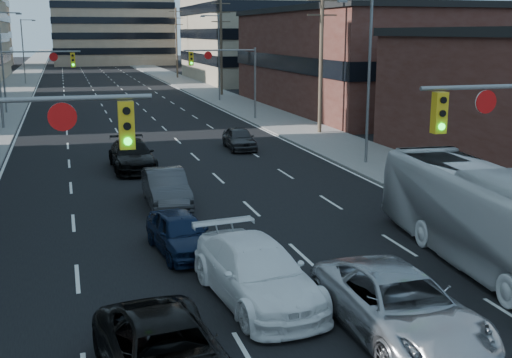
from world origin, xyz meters
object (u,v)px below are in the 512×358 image
Objects in this scene: black_pickup at (167,357)px; silver_suv at (399,306)px; white_van at (257,272)px; transit_bus at (492,219)px; sedan_blue at (180,233)px.

silver_suv reaches higher than black_pickup.
white_van is 0.51× the size of transit_bus.
transit_bus is (10.84, 4.20, 0.84)m from black_pickup.
black_pickup reaches higher than sedan_blue.
transit_bus is at bearing -3.16° from white_van.
silver_suv is at bearing -140.56° from transit_bus.
silver_suv reaches higher than sedan_blue.
sedan_blue is (-9.09, 4.05, -0.86)m from transit_bus.
sedan_blue is (1.75, 8.26, -0.03)m from black_pickup.
black_pickup is at bearing -135.05° from white_van.
silver_suv is 1.41× the size of sedan_blue.
white_van is 0.99× the size of silver_suv.
white_van is at bearing 130.78° from silver_suv.
black_pickup is 11.66m from transit_bus.
silver_suv is 8.51m from sedan_blue.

